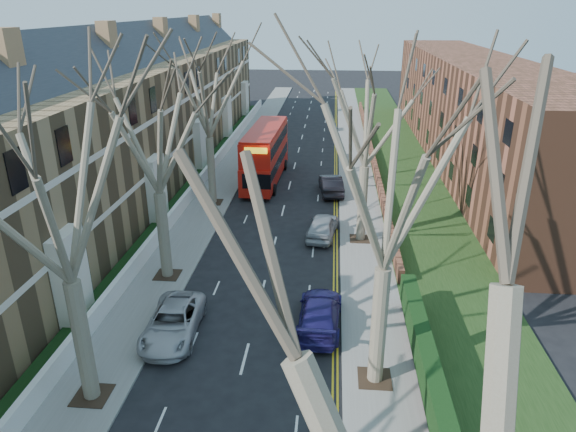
# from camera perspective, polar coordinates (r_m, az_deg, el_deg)

# --- Properties ---
(pavement_left) EXTENTS (3.00, 102.00, 0.12)m
(pavement_left) POSITION_cam_1_polar(r_m,az_deg,el_deg) (51.63, -5.94, 5.82)
(pavement_left) COLOR slate
(pavement_left) RESTS_ON ground
(pavement_right) EXTENTS (3.00, 102.00, 0.12)m
(pavement_right) POSITION_cam_1_polar(r_m,az_deg,el_deg) (50.80, 7.54, 5.46)
(pavement_right) COLOR slate
(pavement_right) RESTS_ON ground
(terrace_left) EXTENTS (9.70, 78.00, 13.60)m
(terrace_left) POSITION_cam_1_polar(r_m,az_deg,el_deg) (45.03, -17.88, 9.60)
(terrace_left) COLOR brown
(terrace_left) RESTS_ON ground
(flats_right) EXTENTS (13.97, 54.00, 10.00)m
(flats_right) POSITION_cam_1_polar(r_m,az_deg,el_deg) (55.25, 19.84, 10.98)
(flats_right) COLOR brown
(flats_right) RESTS_ON ground
(front_wall_left) EXTENTS (0.30, 78.00, 1.00)m
(front_wall_left) POSITION_cam_1_polar(r_m,az_deg,el_deg) (44.39, -9.95, 3.58)
(front_wall_left) COLOR white
(front_wall_left) RESTS_ON ground
(grass_verge_right) EXTENTS (6.00, 102.00, 0.06)m
(grass_verge_right) POSITION_cam_1_polar(r_m,az_deg,el_deg) (51.18, 12.61, 5.35)
(grass_verge_right) COLOR #1B3212
(grass_verge_right) RESTS_ON ground
(tree_left_mid) EXTENTS (10.50, 10.50, 14.71)m
(tree_left_mid) POSITION_cam_1_polar(r_m,az_deg,el_deg) (18.85, -24.81, 4.52)
(tree_left_mid) COLOR #766B54
(tree_left_mid) RESTS_ON ground
(tree_left_far) EXTENTS (10.15, 10.15, 14.22)m
(tree_left_far) POSITION_cam_1_polar(r_m,az_deg,el_deg) (27.75, -14.89, 10.35)
(tree_left_far) COLOR #766B54
(tree_left_far) RESTS_ON ground
(tree_left_dist) EXTENTS (10.50, 10.50, 14.71)m
(tree_left_dist) POSITION_cam_1_polar(r_m,az_deg,el_deg) (39.05, -9.09, 14.58)
(tree_left_dist) COLOR #766B54
(tree_left_dist) RESTS_ON ground
(tree_right_mid) EXTENTS (10.50, 10.50, 14.71)m
(tree_right_mid) POSITION_cam_1_polar(r_m,az_deg,el_deg) (18.44, 11.47, 5.81)
(tree_right_mid) COLOR #766B54
(tree_right_mid) RESTS_ON ground
(tree_right_far) EXTENTS (10.15, 10.15, 14.22)m
(tree_right_far) POSITION_cam_1_polar(r_m,az_deg,el_deg) (32.12, 8.92, 12.38)
(tree_right_far) COLOR #766B54
(tree_right_far) RESTS_ON ground
(double_decker_bus) EXTENTS (3.17, 11.37, 4.71)m
(double_decker_bus) POSITION_cam_1_polar(r_m,az_deg,el_deg) (45.78, -2.52, 6.70)
(double_decker_bus) COLOR #AB140C
(double_decker_bus) RESTS_ON ground
(car_left_far) EXTENTS (2.53, 5.19, 1.42)m
(car_left_far) POSITION_cam_1_polar(r_m,az_deg,el_deg) (25.50, -12.65, -11.45)
(car_left_far) COLOR #ADADB2
(car_left_far) RESTS_ON ground
(car_right_near) EXTENTS (2.26, 5.16, 1.48)m
(car_right_near) POSITION_cam_1_polar(r_m,az_deg,el_deg) (25.56, 3.55, -10.72)
(car_right_near) COLOR navy
(car_right_near) RESTS_ON ground
(car_right_mid) EXTENTS (2.38, 4.71, 1.54)m
(car_right_mid) POSITION_cam_1_polar(r_m,az_deg,el_deg) (34.96, 3.85, -1.11)
(car_right_mid) COLOR #9EA1A7
(car_right_mid) RESTS_ON ground
(car_right_far) EXTENTS (2.26, 4.99, 1.59)m
(car_right_far) POSITION_cam_1_polar(r_m,az_deg,el_deg) (43.14, 4.80, 3.53)
(car_right_far) COLOR black
(car_right_far) RESTS_ON ground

